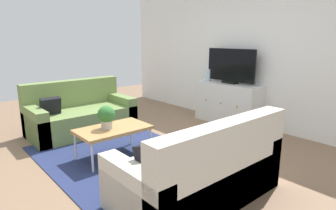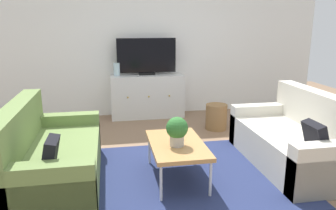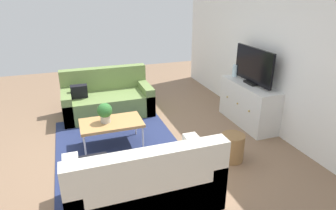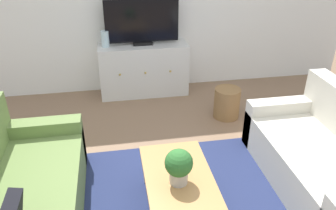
# 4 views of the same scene
# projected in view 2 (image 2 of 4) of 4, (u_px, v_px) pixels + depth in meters

# --- Properties ---
(ground_plane) EXTENTS (10.00, 10.00, 0.00)m
(ground_plane) POSITION_uv_depth(u_px,v_px,m) (178.00, 169.00, 3.86)
(ground_plane) COLOR #84664C
(wall_back) EXTENTS (6.40, 0.12, 2.70)m
(wall_back) POSITION_uv_depth(u_px,v_px,m) (149.00, 40.00, 5.95)
(wall_back) COLOR white
(wall_back) RESTS_ON ground_plane
(area_rug) EXTENTS (2.50, 1.90, 0.01)m
(area_rug) POSITION_uv_depth(u_px,v_px,m) (181.00, 175.00, 3.71)
(area_rug) COLOR navy
(area_rug) RESTS_ON ground_plane
(couch_left_side) EXTENTS (0.89, 1.70, 0.87)m
(couch_left_side) POSITION_uv_depth(u_px,v_px,m) (46.00, 160.00, 3.44)
(couch_left_side) COLOR olive
(couch_left_side) RESTS_ON ground_plane
(couch_right_side) EXTENTS (0.89, 1.70, 0.87)m
(couch_right_side) POSITION_uv_depth(u_px,v_px,m) (298.00, 142.00, 3.94)
(couch_right_side) COLOR beige
(couch_right_side) RESTS_ON ground_plane
(coffee_table) EXTENTS (0.57, 0.95, 0.42)m
(coffee_table) POSITION_uv_depth(u_px,v_px,m) (177.00, 146.00, 3.53)
(coffee_table) COLOR #B7844C
(coffee_table) RESTS_ON ground_plane
(potted_plant) EXTENTS (0.23, 0.23, 0.31)m
(potted_plant) POSITION_uv_depth(u_px,v_px,m) (177.00, 130.00, 3.40)
(potted_plant) COLOR #B7B2A8
(potted_plant) RESTS_ON coffee_table
(tv_console) EXTENTS (1.29, 0.47, 0.77)m
(tv_console) POSITION_uv_depth(u_px,v_px,m) (147.00, 96.00, 5.91)
(tv_console) COLOR silver
(tv_console) RESTS_ON ground_plane
(flat_screen_tv) EXTENTS (1.03, 0.16, 0.64)m
(flat_screen_tv) POSITION_uv_depth(u_px,v_px,m) (146.00, 57.00, 5.75)
(flat_screen_tv) COLOR black
(flat_screen_tv) RESTS_ON tv_console
(glass_vase) EXTENTS (0.11, 0.11, 0.23)m
(glass_vase) POSITION_uv_depth(u_px,v_px,m) (117.00, 69.00, 5.69)
(glass_vase) COLOR silver
(glass_vase) RESTS_ON tv_console
(wicker_basket) EXTENTS (0.34, 0.34, 0.41)m
(wicker_basket) POSITION_uv_depth(u_px,v_px,m) (216.00, 117.00, 5.26)
(wicker_basket) COLOR olive
(wicker_basket) RESTS_ON ground_plane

